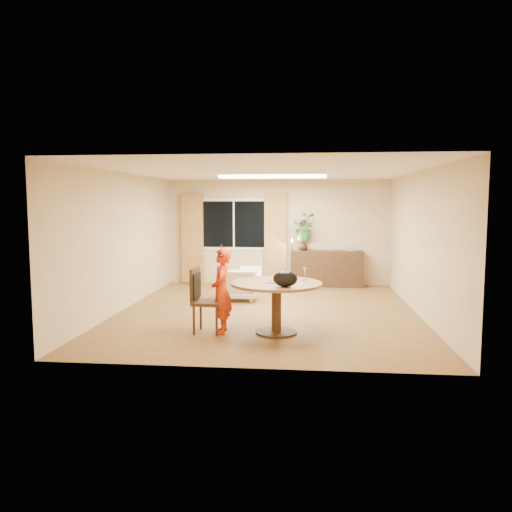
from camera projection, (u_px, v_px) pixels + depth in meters
The scene contains 24 objects.
floor at pixel (268, 312), 9.34m from camera, with size 6.50×6.50×0.00m, color brown.
ceiling at pixel (268, 171), 9.07m from camera, with size 6.50×6.50×0.00m, color white.
wall_back at pixel (278, 232), 12.42m from camera, with size 5.50×5.50×0.00m, color tan.
wall_left at pixel (124, 241), 9.48m from camera, with size 6.50×6.50×0.00m, color tan.
wall_right at pixel (421, 244), 8.93m from camera, with size 6.50×6.50×0.00m, color tan.
window at pixel (234, 224), 12.49m from camera, with size 1.70×0.03×1.30m.
curtain_left at pixel (192, 238), 12.56m from camera, with size 0.55×0.08×2.25m, color olive.
curtain_right at pixel (275, 239), 12.35m from camera, with size 0.55×0.08×2.25m, color olive.
ceiling_panel at pixel (272, 177), 10.26m from camera, with size 2.20×0.35×0.05m, color white.
dining_table at pixel (276, 293), 7.72m from camera, with size 1.41×1.41×0.80m.
dining_chair at pixel (208, 301), 7.77m from camera, with size 0.49×0.45×1.02m, color black, non-canonical shape.
child at pixel (222, 291), 7.75m from camera, with size 0.32×0.48×1.32m, color #B81F0E.
laptop at pixel (277, 274), 7.67m from camera, with size 0.38×0.26×0.26m, color #B7B7BC, non-canonical shape.
tumbler at pixel (282, 277), 7.94m from camera, with size 0.07×0.07×0.10m, color white, non-canonical shape.
wine_glass at pixel (305, 274), 7.91m from camera, with size 0.07×0.07×0.21m, color white, non-canonical shape.
pot_lid at pixel (290, 279), 7.96m from camera, with size 0.23×0.23×0.04m, color white, non-canonical shape.
handbag at pixel (285, 279), 7.26m from camera, with size 0.36×0.21×0.24m, color black, non-canonical shape.
armchair at pixel (240, 284), 10.47m from camera, with size 0.71×0.74×0.67m, color #BCB495.
throw at pixel (251, 268), 10.41m from camera, with size 0.45×0.55×0.03m, color beige, non-canonical shape.
sideboard at pixel (327, 269), 12.15m from camera, with size 1.75×0.43×0.87m, color black.
vase at pixel (303, 246), 12.15m from camera, with size 0.24×0.24×0.25m, color black.
bouquet at pixel (305, 227), 12.10m from camera, with size 0.59×0.51×0.66m, color #2D6526.
book_stack at pixel (350, 249), 12.05m from camera, with size 0.20×0.15×0.08m, color #8C6647, non-canonical shape.
desk_lamp at pixel (292, 244), 12.13m from camera, with size 0.13×0.13×0.32m, color black, non-canonical shape.
Camera 1 is at (0.70, -9.16, 2.01)m, focal length 35.00 mm.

